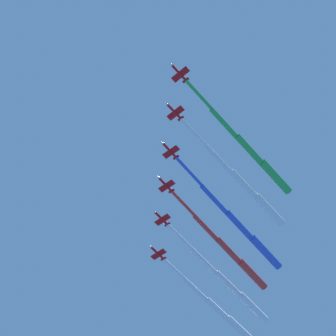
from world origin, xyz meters
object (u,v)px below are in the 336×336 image
at_px(jet_lead, 252,152).
at_px(jet_port_mid, 231,253).
at_px(jet_port_outer, 220,311).
at_px(jet_starboard_inner, 243,229).
at_px(jet_port_inner, 246,187).
at_px(jet_starboard_mid, 231,287).

height_order(jet_lead, jet_port_mid, jet_port_mid).
bearing_deg(jet_port_outer, jet_starboard_inner, -93.74).
distance_m(jet_port_inner, jet_starboard_mid, 51.98).
bearing_deg(jet_starboard_inner, jet_port_outer, 86.26).
bearing_deg(jet_port_outer, jet_lead, -97.15).
xyz_separation_m(jet_lead, jet_port_inner, (2.93, 16.46, 1.94)).
bearing_deg(jet_lead, jet_port_mid, 82.40).
height_order(jet_port_inner, jet_starboard_mid, jet_starboard_mid).
height_order(jet_starboard_inner, jet_port_mid, jet_port_mid).
bearing_deg(jet_lead, jet_starboard_mid, 79.95).
distance_m(jet_lead, jet_port_outer, 81.53).
bearing_deg(jet_starboard_mid, jet_port_mid, -106.91).
relative_size(jet_lead, jet_port_inner, 0.99).
xyz_separation_m(jet_port_mid, jet_starboard_mid, (5.29, 17.40, 0.33)).
relative_size(jet_lead, jet_port_mid, 1.02).
distance_m(jet_starboard_inner, jet_starboard_mid, 32.41).
bearing_deg(jet_port_inner, jet_port_mid, 83.64).
relative_size(jet_port_inner, jet_port_outer, 1.07).
xyz_separation_m(jet_port_mid, jet_port_outer, (3.45, 30.66, -1.64)).
relative_size(jet_starboard_inner, jet_port_mid, 1.07).
relative_size(jet_port_mid, jet_starboard_mid, 0.94).
bearing_deg(jet_lead, jet_port_inner, 79.89).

